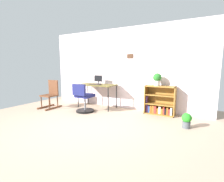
{
  "coord_description": "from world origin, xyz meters",
  "views": [
    {
      "loc": [
        2.24,
        -2.52,
        1.3
      ],
      "look_at": [
        0.21,
        1.14,
        0.67
      ],
      "focal_mm": 26.31,
      "sensor_mm": 36.0,
      "label": 1
    }
  ],
  "objects_px": {
    "monitor": "(98,80)",
    "keyboard": "(95,84)",
    "desk": "(97,86)",
    "rocking_chair": "(51,94)",
    "potted_plant_on_shelf": "(157,79)",
    "potted_plant_floor": "(187,120)",
    "office_chair": "(84,100)",
    "bookshelf_low": "(160,102)"
  },
  "relations": [
    {
      "from": "monitor",
      "to": "keyboard",
      "type": "bearing_deg",
      "value": -85.81
    },
    {
      "from": "office_chair",
      "to": "potted_plant_on_shelf",
      "type": "bearing_deg",
      "value": 23.48
    },
    {
      "from": "keyboard",
      "to": "bookshelf_low",
      "type": "xyz_separation_m",
      "value": [
        1.91,
        0.34,
        -0.42
      ]
    },
    {
      "from": "desk",
      "to": "monitor",
      "type": "xyz_separation_m",
      "value": [
        -0.02,
        0.1,
        0.19
      ]
    },
    {
      "from": "monitor",
      "to": "potted_plant_on_shelf",
      "type": "distance_m",
      "value": 1.85
    },
    {
      "from": "monitor",
      "to": "keyboard",
      "type": "xyz_separation_m",
      "value": [
        0.02,
        -0.21,
        -0.12
      ]
    },
    {
      "from": "bookshelf_low",
      "to": "potted_plant_on_shelf",
      "type": "bearing_deg",
      "value": -147.12
    },
    {
      "from": "rocking_chair",
      "to": "potted_plant_on_shelf",
      "type": "xyz_separation_m",
      "value": [
        3.11,
        0.88,
        0.53
      ]
    },
    {
      "from": "desk",
      "to": "monitor",
      "type": "relative_size",
      "value": 4.29
    },
    {
      "from": "rocking_chair",
      "to": "potted_plant_floor",
      "type": "bearing_deg",
      "value": 2.18
    },
    {
      "from": "desk",
      "to": "rocking_chair",
      "type": "relative_size",
      "value": 1.38
    },
    {
      "from": "keyboard",
      "to": "office_chair",
      "type": "xyz_separation_m",
      "value": [
        -0.03,
        -0.52,
        -0.4
      ]
    },
    {
      "from": "monitor",
      "to": "office_chair",
      "type": "distance_m",
      "value": 0.9
    },
    {
      "from": "desk",
      "to": "office_chair",
      "type": "xyz_separation_m",
      "value": [
        -0.03,
        -0.64,
        -0.33
      ]
    },
    {
      "from": "office_chair",
      "to": "potted_plant_on_shelf",
      "type": "distance_m",
      "value": 2.12
    },
    {
      "from": "office_chair",
      "to": "rocking_chair",
      "type": "bearing_deg",
      "value": -176.68
    },
    {
      "from": "rocking_chair",
      "to": "office_chair",
      "type": "bearing_deg",
      "value": 3.32
    },
    {
      "from": "rocking_chair",
      "to": "bookshelf_low",
      "type": "height_order",
      "value": "rocking_chair"
    },
    {
      "from": "monitor",
      "to": "keyboard",
      "type": "height_order",
      "value": "monitor"
    },
    {
      "from": "keyboard",
      "to": "potted_plant_floor",
      "type": "height_order",
      "value": "keyboard"
    },
    {
      "from": "potted_plant_on_shelf",
      "to": "potted_plant_floor",
      "type": "xyz_separation_m",
      "value": [
        0.83,
        -0.73,
        -0.8
      ]
    },
    {
      "from": "desk",
      "to": "rocking_chair",
      "type": "xyz_separation_m",
      "value": [
        -1.28,
        -0.71,
        -0.25
      ]
    },
    {
      "from": "bookshelf_low",
      "to": "office_chair",
      "type": "bearing_deg",
      "value": -156.1
    },
    {
      "from": "rocking_chair",
      "to": "potted_plant_floor",
      "type": "height_order",
      "value": "rocking_chair"
    },
    {
      "from": "potted_plant_on_shelf",
      "to": "potted_plant_floor",
      "type": "relative_size",
      "value": 1.04
    },
    {
      "from": "office_chair",
      "to": "potted_plant_on_shelf",
      "type": "height_order",
      "value": "potted_plant_on_shelf"
    },
    {
      "from": "desk",
      "to": "rocking_chair",
      "type": "distance_m",
      "value": 1.48
    },
    {
      "from": "keyboard",
      "to": "potted_plant_floor",
      "type": "relative_size",
      "value": 1.31
    },
    {
      "from": "monitor",
      "to": "potted_plant_floor",
      "type": "xyz_separation_m",
      "value": [
        2.68,
        -0.66,
        -0.7
      ]
    },
    {
      "from": "potted_plant_on_shelf",
      "to": "keyboard",
      "type": "bearing_deg",
      "value": -171.14
    },
    {
      "from": "office_chair",
      "to": "rocking_chair",
      "type": "relative_size",
      "value": 0.95
    },
    {
      "from": "keyboard",
      "to": "potted_plant_floor",
      "type": "distance_m",
      "value": 2.76
    },
    {
      "from": "office_chair",
      "to": "potted_plant_floor",
      "type": "xyz_separation_m",
      "value": [
        2.69,
        0.08,
        -0.18
      ]
    },
    {
      "from": "office_chair",
      "to": "bookshelf_low",
      "type": "distance_m",
      "value": 2.12
    },
    {
      "from": "office_chair",
      "to": "bookshelf_low",
      "type": "relative_size",
      "value": 1.03
    },
    {
      "from": "office_chair",
      "to": "potted_plant_floor",
      "type": "relative_size",
      "value": 2.53
    },
    {
      "from": "keyboard",
      "to": "potted_plant_on_shelf",
      "type": "distance_m",
      "value": 1.87
    },
    {
      "from": "office_chair",
      "to": "desk",
      "type": "bearing_deg",
      "value": 87.37
    },
    {
      "from": "bookshelf_low",
      "to": "desk",
      "type": "bearing_deg",
      "value": -173.37
    },
    {
      "from": "rocking_chair",
      "to": "potted_plant_on_shelf",
      "type": "relative_size",
      "value": 2.57
    },
    {
      "from": "monitor",
      "to": "keyboard",
      "type": "distance_m",
      "value": 0.25
    },
    {
      "from": "potted_plant_floor",
      "to": "rocking_chair",
      "type": "bearing_deg",
      "value": -177.82
    }
  ]
}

